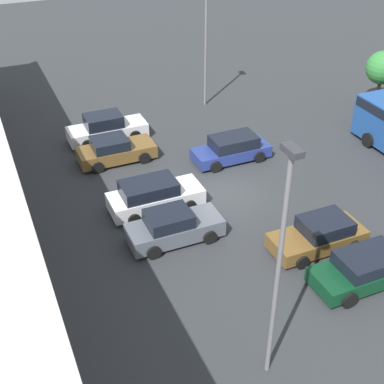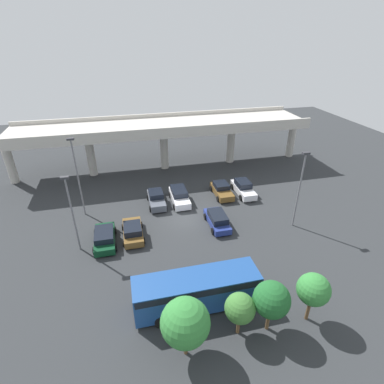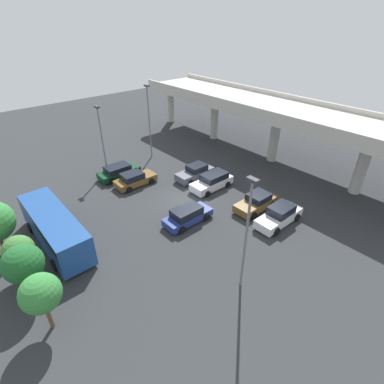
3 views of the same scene
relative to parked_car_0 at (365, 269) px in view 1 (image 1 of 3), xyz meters
name	(u,v)px [view 1 (image 1 of 3)]	position (x,y,z in m)	size (l,w,h in m)	color
ground_plane	(224,193)	(8.41, 2.29, -0.70)	(90.52, 90.52, 0.00)	#2D3033
parked_car_0	(365,269)	(0.00, 0.00, 0.00)	(2.13, 4.54, 1.44)	#0C381E
parked_car_1	(319,235)	(2.68, 0.41, -0.02)	(2.09, 4.39, 1.48)	brown
parked_car_2	(173,227)	(5.77, 6.21, 0.02)	(1.99, 4.39, 1.58)	#515660
parked_car_3	(154,196)	(8.52, 6.17, 0.07)	(2.08, 4.69, 1.61)	silver
parked_car_4	(232,149)	(11.38, 0.36, 0.01)	(1.99, 4.47, 1.49)	navy
parked_car_5	(115,150)	(13.94, 6.56, -0.01)	(2.08, 4.39, 1.49)	brown
parked_car_6	(106,129)	(16.66, 6.28, 0.07)	(1.99, 4.80, 1.69)	silver
lamp_post_mid_lot	(206,37)	(19.11, -1.49, 4.07)	(0.70, 0.35, 8.18)	slate
lamp_post_by_overpass	(280,257)	(-2.27, 5.93, 4.40)	(0.70, 0.35, 8.81)	slate
tree_front_far_right	(383,68)	(14.00, -12.18, 2.12)	(2.24, 2.24, 3.96)	brown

